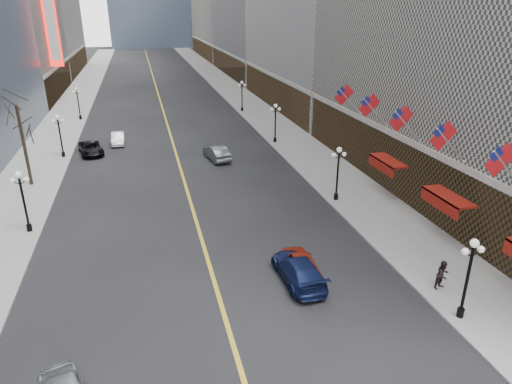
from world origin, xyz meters
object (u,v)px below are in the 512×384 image
streetlamp_east_1 (338,168)px  car_sb_mid (301,262)px  streetlamp_east_2 (275,119)px  streetlamp_east_3 (242,93)px  streetlamp_east_0 (469,271)px  streetlamp_west_3 (78,100)px  streetlamp_west_2 (60,132)px  car_nb_far (91,148)px  car_sb_far (217,153)px  car_nb_mid (118,138)px  streetlamp_west_1 (23,195)px  car_sb_near (299,270)px

streetlamp_east_1 → car_sb_mid: size_ratio=1.10×
streetlamp_east_2 → streetlamp_east_3: same height
streetlamp_east_0 → streetlamp_west_3: (-23.60, 52.00, 0.00)m
streetlamp_west_2 → car_nb_far: 3.64m
car_sb_mid → car_sb_far: size_ratio=0.88×
car_nb_mid → car_sb_mid: 33.90m
streetlamp_east_1 → car_nb_mid: 28.67m
streetlamp_east_1 → streetlamp_west_1: (-23.60, 0.00, 0.00)m
streetlamp_east_1 → streetlamp_east_2: bearing=90.0°
car_nb_mid → car_sb_near: 34.54m
car_sb_far → car_sb_mid: bearing=82.9°
streetlamp_east_3 → streetlamp_west_3: 23.60m
streetlamp_east_0 → streetlamp_east_3: bearing=90.0°
car_nb_far → car_sb_mid: car_sb_mid is taller
streetlamp_east_1 → car_nb_mid: size_ratio=1.10×
car_nb_far → car_sb_near: bearing=-76.7°
car_nb_mid → car_nb_far: (-2.75, -3.49, 0.00)m
car_sb_near → streetlamp_west_1: bearing=-34.1°
streetlamp_east_0 → streetlamp_east_2: size_ratio=1.00×
car_nb_far → car_sb_far: car_sb_far is taller
car_nb_far → car_sb_far: bearing=-33.9°
streetlamp_east_2 → car_sb_near: 29.47m
streetlamp_west_3 → car_sb_mid: 48.85m
streetlamp_east_2 → streetlamp_east_3: (0.00, 18.00, 0.00)m
streetlamp_west_1 → car_sb_far: streetlamp_west_1 is taller
streetlamp_east_3 → car_sb_mid: bearing=-98.1°
streetlamp_west_1 → streetlamp_east_2: bearing=37.3°
streetlamp_east_2 → streetlamp_west_2: (-23.60, 0.00, 0.00)m
streetlamp_west_3 → streetlamp_east_3: bearing=0.0°
streetlamp_west_3 → car_nb_mid: 15.08m
car_sb_near → streetlamp_east_0: bearing=140.2°
streetlamp_east_3 → car_sb_far: (-7.77, -22.56, -2.13)m
streetlamp_east_2 → streetlamp_west_2: bearing=180.0°
streetlamp_east_2 → streetlamp_west_1: size_ratio=1.00×
streetlamp_east_3 → streetlamp_west_2: bearing=-142.7°
streetlamp_east_2 → car_nb_far: bearing=178.1°
car_nb_far → car_nb_mid: bearing=39.8°
streetlamp_east_3 → streetlamp_west_3: size_ratio=1.00×
streetlamp_east_0 → car_sb_far: bearing=104.8°
streetlamp_east_0 → streetlamp_east_2: 34.00m
car_sb_near → car_sb_far: 24.00m
streetlamp_east_2 → streetlamp_west_3: (-23.60, 18.00, 0.00)m
streetlamp_east_2 → streetlamp_west_3: size_ratio=1.00×
streetlamp_east_3 → car_sb_mid: size_ratio=1.10×
car_nb_mid → car_sb_mid: (11.52, -31.88, 0.03)m
streetlamp_west_2 → car_nb_mid: (5.55, 4.16, -2.23)m
car_sb_mid → streetlamp_east_2: bearing=-102.0°
car_nb_far → streetlamp_west_2: bearing=-178.5°
car_sb_mid → car_nb_far: bearing=-62.1°
streetlamp_west_2 → car_nb_far: (2.80, 0.67, -2.23)m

